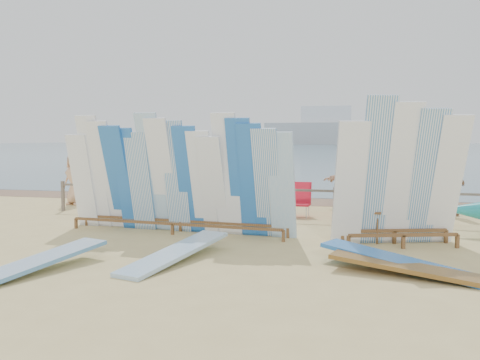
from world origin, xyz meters
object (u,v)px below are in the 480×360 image
(vendor_table, at_px, (363,224))
(beachgoer_11, at_px, (119,175))
(beachgoer_8, at_px, (415,186))
(beachgoer_6, at_px, (365,186))
(beachgoer_0, at_px, (75,179))
(flat_board_d, at_px, (400,271))
(flat_board_c, at_px, (417,277))
(main_surfboard_rack, at_px, (176,180))
(side_surfboard_rack, at_px, (400,179))
(beach_chair_left, at_px, (243,207))
(beachgoer_2, at_px, (145,185))
(flat_board_e, at_px, (34,273))
(beachgoer_5, at_px, (348,182))
(beach_chair_right, at_px, (299,207))
(beachgoer_3, at_px, (214,175))
(beachgoer_9, at_px, (418,177))
(beachgoer_10, at_px, (450,182))
(stroller, at_px, (362,200))
(flat_board_b, at_px, (176,261))

(vendor_table, xyz_separation_m, beachgoer_11, (-8.66, 5.83, 0.48))
(beachgoer_8, distance_m, beachgoer_6, 1.38)
(beachgoer_0, bearing_deg, flat_board_d, -19.33)
(vendor_table, bearing_deg, beachgoer_8, 81.07)
(flat_board_c, height_order, beachgoer_11, beachgoer_11)
(main_surfboard_rack, bearing_deg, beachgoer_11, 131.31)
(side_surfboard_rack, height_order, beach_chair_left, side_surfboard_rack)
(beachgoer_2, bearing_deg, beachgoer_11, -69.53)
(flat_board_c, relative_size, flat_board_e, 1.00)
(flat_board_c, relative_size, beachgoer_5, 1.66)
(beach_chair_right, bearing_deg, beachgoer_6, 38.55)
(beachgoer_11, relative_size, beachgoer_0, 1.00)
(beachgoer_5, xyz_separation_m, beachgoer_3, (-4.43, 0.10, 0.14))
(main_surfboard_rack, distance_m, beachgoer_0, 6.45)
(side_surfboard_rack, relative_size, beachgoer_11, 1.77)
(flat_board_c, relative_size, beachgoer_9, 1.47)
(side_surfboard_rack, xyz_separation_m, beachgoer_8, (0.67, 4.48, -0.52))
(beachgoer_6, bearing_deg, flat_board_c, 97.63)
(vendor_table, height_order, flat_board_e, vendor_table)
(beachgoer_3, xyz_separation_m, beachgoer_10, (7.26, -1.10, -0.01))
(beachgoer_9, xyz_separation_m, beachgoer_5, (-2.17, -1.07, -0.11))
(flat_board_c, height_order, beachgoer_3, beachgoer_3)
(stroller, height_order, beachgoer_9, beachgoer_9)
(beachgoer_8, bearing_deg, beachgoer_6, 150.83)
(side_surfboard_rack, height_order, beachgoer_5, side_surfboard_rack)
(beach_chair_left, height_order, beachgoer_8, beachgoer_8)
(main_surfboard_rack, relative_size, flat_board_c, 2.05)
(main_surfboard_rack, bearing_deg, flat_board_e, -99.98)
(flat_board_c, distance_m, beachgoer_5, 8.10)
(beachgoer_5, height_order, beachgoer_0, beachgoer_0)
(beachgoer_0, bearing_deg, stroller, 10.32)
(beach_chair_left, relative_size, beach_chair_right, 0.86)
(flat_board_d, xyz_separation_m, beachgoer_0, (-9.85, 6.23, 0.85))
(side_surfboard_rack, bearing_deg, beachgoer_10, 53.28)
(beach_chair_left, relative_size, beachgoer_10, 0.44)
(flat_board_b, bearing_deg, beachgoer_11, 137.62)
(beachgoer_11, relative_size, beachgoer_2, 1.10)
(beachgoer_10, bearing_deg, beach_chair_left, 73.67)
(beachgoer_8, bearing_deg, beachgoer_2, 167.65)
(beach_chair_left, distance_m, beachgoer_2, 3.10)
(beachgoer_11, bearing_deg, beach_chair_left, 150.48)
(stroller, height_order, beachgoer_0, beachgoer_0)
(beachgoer_5, height_order, beachgoer_2, beachgoer_5)
(beachgoer_10, bearing_deg, beachgoer_6, 58.34)
(beach_chair_right, bearing_deg, beachgoer_8, 21.46)
(side_surfboard_rack, relative_size, beachgoer_5, 1.84)
(flat_board_b, height_order, beachgoer_5, beachgoer_5)
(flat_board_e, xyz_separation_m, beachgoer_8, (6.51, 8.04, 0.82))
(flat_board_c, bearing_deg, beachgoer_8, 10.32)
(beachgoer_9, relative_size, beachgoer_8, 1.12)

